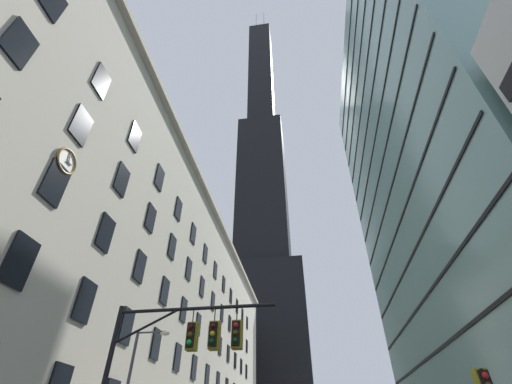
{
  "coord_description": "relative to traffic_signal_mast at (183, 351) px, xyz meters",
  "views": [
    {
      "loc": [
        0.95,
        -8.55,
        1.96
      ],
      "look_at": [
        -3.73,
        22.12,
        25.15
      ],
      "focal_mm": 23.74,
      "sensor_mm": 36.0,
      "label": 1
    }
  ],
  "objects": [
    {
      "name": "station_building",
      "position": [
        -15.1,
        26.88,
        9.63
      ],
      "size": [
        16.78,
        75.74,
        29.02
      ],
      "color": "beige",
      "rests_on": "ground"
    },
    {
      "name": "traffic_signal_mast",
      "position": [
        0.0,
        0.0,
        0.0
      ],
      "size": [
        6.76,
        0.63,
        6.54
      ],
      "color": "black",
      "rests_on": "sidewalk_left"
    },
    {
      "name": "dark_skyscraper",
      "position": [
        -8.51,
        92.22,
        62.41
      ],
      "size": [
        26.16,
        26.16,
        226.22
      ],
      "color": "black",
      "rests_on": "ground"
    },
    {
      "name": "glass_office_midrise",
      "position": [
        23.83,
        18.21,
        23.28
      ],
      "size": [
        17.84,
        37.74,
        56.29
      ],
      "color": "gray",
      "rests_on": "ground"
    }
  ]
}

